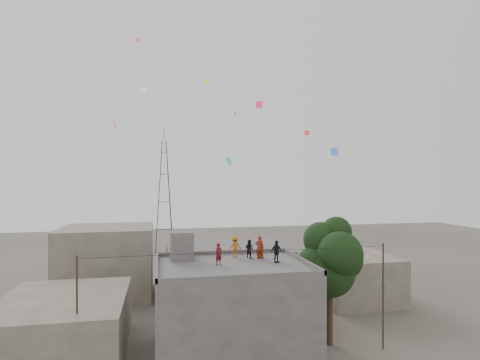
{
  "coord_description": "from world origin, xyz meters",
  "views": [
    {
      "loc": [
        -4.76,
        -26.31,
        11.88
      ],
      "look_at": [
        0.79,
        1.25,
        11.79
      ],
      "focal_mm": 30.0,
      "sensor_mm": 36.0,
      "label": 1
    }
  ],
  "objects_px": {
    "stair_head_box": "(182,245)",
    "person_dark_adult": "(276,252)",
    "person_red_adult": "(260,247)",
    "transmission_tower": "(164,196)",
    "tree": "(331,259)"
  },
  "relations": [
    {
      "from": "person_dark_adult",
      "to": "tree",
      "type": "bearing_deg",
      "value": -16.12
    },
    {
      "from": "transmission_tower",
      "to": "person_dark_adult",
      "type": "relative_size",
      "value": 13.13
    },
    {
      "from": "tree",
      "to": "person_dark_adult",
      "type": "height_order",
      "value": "tree"
    },
    {
      "from": "stair_head_box",
      "to": "person_dark_adult",
      "type": "xyz_separation_m",
      "value": [
        6.32,
        -2.42,
        -0.24
      ]
    },
    {
      "from": "person_red_adult",
      "to": "stair_head_box",
      "type": "bearing_deg",
      "value": 3.75
    },
    {
      "from": "person_dark_adult",
      "to": "stair_head_box",
      "type": "bearing_deg",
      "value": 137.26
    },
    {
      "from": "stair_head_box",
      "to": "person_red_adult",
      "type": "relative_size",
      "value": 1.21
    },
    {
      "from": "stair_head_box",
      "to": "person_red_adult",
      "type": "distance_m",
      "value": 5.59
    },
    {
      "from": "person_dark_adult",
      "to": "person_red_adult",
      "type": "bearing_deg",
      "value": 97.35
    },
    {
      "from": "person_red_adult",
      "to": "person_dark_adult",
      "type": "height_order",
      "value": "person_red_adult"
    },
    {
      "from": "transmission_tower",
      "to": "person_red_adult",
      "type": "xyz_separation_m",
      "value": [
        6.31,
        -38.35,
        -2.14
      ]
    },
    {
      "from": "stair_head_box",
      "to": "person_dark_adult",
      "type": "bearing_deg",
      "value": -20.97
    },
    {
      "from": "stair_head_box",
      "to": "tree",
      "type": "xyz_separation_m",
      "value": [
        10.57,
        -2.0,
        -1.0
      ]
    },
    {
      "from": "person_red_adult",
      "to": "tree",
      "type": "bearing_deg",
      "value": -178.13
    },
    {
      "from": "transmission_tower",
      "to": "stair_head_box",
      "type": "bearing_deg",
      "value": -88.77
    }
  ]
}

